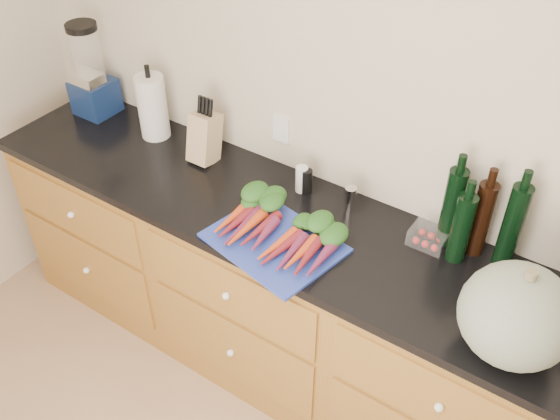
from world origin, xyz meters
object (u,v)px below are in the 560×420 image
Objects in this scene: cutting_board at (274,242)px; knife_block at (205,138)px; blender_appliance at (91,75)px; squash at (517,315)px; paper_towel at (153,107)px; tomato_box at (429,237)px; carrots at (281,229)px.

knife_block reaches higher than cutting_board.
cutting_board is 1.05× the size of blender_appliance.
squash is 1.17× the size of paper_towel.
cutting_board is 1.35m from blender_appliance.
tomato_box is (1.39, 0.01, -0.12)m from paper_towel.
carrots is 1.33m from blender_appliance.
squash reaches higher than carrots.
carrots is 0.90m from squash.
cutting_board is 1.04× the size of carrots.
knife_block is (-0.58, 0.26, 0.07)m from carrots.
paper_towel is (0.39, 0.00, -0.05)m from blender_appliance.
blender_appliance reaches higher than tomato_box.
carrots is at bearing -11.91° from blender_appliance.
knife_block is at bearing 168.63° from squash.
tomato_box is at bearing 0.40° from blender_appliance.
carrots is 0.56m from tomato_box.
paper_towel is 1.39m from tomato_box.
paper_towel is at bearing 170.01° from squash.
cutting_board is 3.46× the size of tomato_box.
squash is 2.55× the size of tomato_box.
paper_towel reaches higher than tomato_box.
paper_towel is at bearing 160.42° from cutting_board.
carrots is at bearing 177.39° from squash.
squash is at bearing 0.26° from cutting_board.
carrots is at bearing -17.01° from paper_towel.
blender_appliance is 0.40m from paper_towel.
blender_appliance is at bearing 166.21° from cutting_board.
blender_appliance reaches higher than carrots.
blender_appliance is 1.79m from tomato_box.
carrots reaches higher than cutting_board.
blender_appliance reaches higher than knife_block.
paper_towel is (-0.90, 0.28, 0.11)m from carrots.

